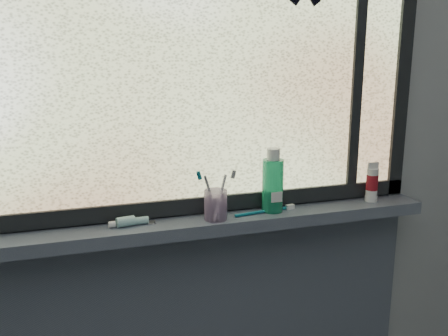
% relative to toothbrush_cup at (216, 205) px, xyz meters
% --- Properties ---
extents(wall_back, '(3.00, 0.01, 2.50)m').
position_rel_toothbrush_cup_xyz_m(wall_back, '(-0.09, 0.10, 0.18)').
color(wall_back, '#9EA3A8').
rests_on(wall_back, ground).
extents(windowsill, '(1.62, 0.14, 0.04)m').
position_rel_toothbrush_cup_xyz_m(windowsill, '(-0.09, 0.02, -0.07)').
color(windowsill, '#4D5667').
rests_on(windowsill, wall_back).
extents(window_pane, '(1.50, 0.01, 1.00)m').
position_rel_toothbrush_cup_xyz_m(window_pane, '(-0.09, 0.07, 0.46)').
color(window_pane, silver).
rests_on(window_pane, wall_back).
extents(frame_bottom, '(1.60, 0.03, 0.05)m').
position_rel_toothbrush_cup_xyz_m(frame_bottom, '(-0.09, 0.07, -0.02)').
color(frame_bottom, black).
rests_on(frame_bottom, windowsill).
extents(frame_right, '(0.05, 0.03, 1.10)m').
position_rel_toothbrush_cup_xyz_m(frame_right, '(0.68, 0.07, 0.46)').
color(frame_right, black).
rests_on(frame_right, wall_back).
extents(frame_mullion, '(0.03, 0.03, 1.00)m').
position_rel_toothbrush_cup_xyz_m(frame_mullion, '(0.51, 0.07, 0.46)').
color(frame_mullion, black).
rests_on(frame_mullion, wall_back).
extents(toothpaste_tube, '(0.17, 0.05, 0.03)m').
position_rel_toothbrush_cup_xyz_m(toothpaste_tube, '(-0.25, 0.02, -0.03)').
color(toothpaste_tube, white).
rests_on(toothpaste_tube, windowsill).
extents(toothbrush_cup, '(0.09, 0.09, 0.09)m').
position_rel_toothbrush_cup_xyz_m(toothbrush_cup, '(0.00, 0.00, 0.00)').
color(toothbrush_cup, '#D1A8DF').
rests_on(toothbrush_cup, windowsill).
extents(toothbrush_lying, '(0.23, 0.05, 0.02)m').
position_rel_toothbrush_cup_xyz_m(toothbrush_lying, '(0.15, 0.01, -0.04)').
color(toothbrush_lying, '#0D6779').
rests_on(toothbrush_lying, windowsill).
extents(mouthwash_bottle, '(0.08, 0.08, 0.17)m').
position_rel_toothbrush_cup_xyz_m(mouthwash_bottle, '(0.20, 0.02, 0.06)').
color(mouthwash_bottle, '#21AF77').
rests_on(mouthwash_bottle, windowsill).
extents(cream_tube, '(0.04, 0.04, 0.10)m').
position_rel_toothbrush_cup_xyz_m(cream_tube, '(0.56, 0.02, 0.03)').
color(cream_tube, silver).
rests_on(cream_tube, windowsill).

